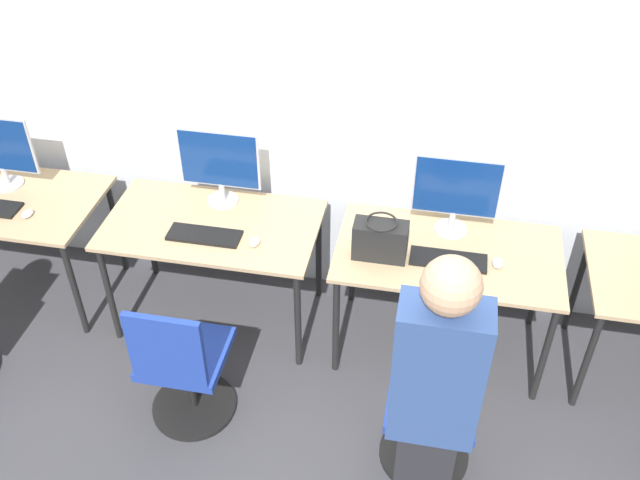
{
  "coord_description": "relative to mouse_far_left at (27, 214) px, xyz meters",
  "views": [
    {
      "loc": [
        0.58,
        -2.81,
        3.33
      ],
      "look_at": [
        0.0,
        0.15,
        0.91
      ],
      "focal_mm": 40.0,
      "sensor_mm": 36.0,
      "label": 1
    }
  ],
  "objects": [
    {
      "name": "ground_plane",
      "position": [
        1.8,
        -0.22,
        -0.77
      ],
      "size": [
        20.0,
        20.0,
        0.0
      ],
      "primitive_type": "plane",
      "color": "#3D3D42"
    },
    {
      "name": "wall_back",
      "position": [
        1.8,
        0.63,
        0.63
      ],
      "size": [
        12.0,
        0.05,
        2.8
      ],
      "color": "silver",
      "rests_on": "ground_plane"
    },
    {
      "name": "desk_far_left",
      "position": [
        -0.29,
        0.14,
        -0.09
      ],
      "size": [
        1.27,
        0.73,
        0.76
      ],
      "color": "tan",
      "rests_on": "ground_plane"
    },
    {
      "name": "mouse_far_left",
      "position": [
        0.0,
        0.0,
        0.0
      ],
      "size": [
        0.06,
        0.09,
        0.03
      ],
      "color": "silver",
      "rests_on": "desk_far_left"
    },
    {
      "name": "desk_left",
      "position": [
        1.11,
        0.14,
        -0.09
      ],
      "size": [
        1.27,
        0.73,
        0.76
      ],
      "color": "tan",
      "rests_on": "ground_plane"
    },
    {
      "name": "monitor_left",
      "position": [
        1.11,
        0.38,
        0.25
      ],
      "size": [
        0.49,
        0.19,
        0.49
      ],
      "color": "#B2B2B7",
      "rests_on": "desk_left"
    },
    {
      "name": "keyboard_left",
      "position": [
        1.11,
        0.01,
        -0.01
      ],
      "size": [
        0.43,
        0.15,
        0.02
      ],
      "color": "black",
      "rests_on": "desk_left"
    },
    {
      "name": "mouse_left",
      "position": [
        1.41,
        0.0,
        0.0
      ],
      "size": [
        0.06,
        0.09,
        0.03
      ],
      "color": "silver",
      "rests_on": "desk_left"
    },
    {
      "name": "office_chair_left",
      "position": [
        1.17,
        -0.67,
        -0.39
      ],
      "size": [
        0.48,
        0.48,
        0.92
      ],
      "color": "black",
      "rests_on": "ground_plane"
    },
    {
      "name": "desk_right",
      "position": [
        2.5,
        0.14,
        -0.09
      ],
      "size": [
        1.27,
        0.73,
        0.76
      ],
      "color": "tan",
      "rests_on": "ground_plane"
    },
    {
      "name": "monitor_right",
      "position": [
        2.5,
        0.35,
        0.25
      ],
      "size": [
        0.49,
        0.19,
        0.49
      ],
      "color": "#B2B2B7",
      "rests_on": "desk_right"
    },
    {
      "name": "keyboard_right",
      "position": [
        2.5,
        0.06,
        -0.01
      ],
      "size": [
        0.43,
        0.15,
        0.02
      ],
      "color": "black",
      "rests_on": "desk_right"
    },
    {
      "name": "mouse_right",
      "position": [
        2.77,
        0.08,
        0.0
      ],
      "size": [
        0.06,
        0.09,
        0.03
      ],
      "color": "silver",
      "rests_on": "desk_right"
    },
    {
      "name": "office_chair_right",
      "position": [
        2.49,
        -0.74,
        -0.39
      ],
      "size": [
        0.48,
        0.48,
        0.92
      ],
      "color": "black",
      "rests_on": "ground_plane"
    },
    {
      "name": "person_right",
      "position": [
        2.48,
        -1.1,
        0.18
      ],
      "size": [
        0.36,
        0.23,
        1.73
      ],
      "color": "#232328",
      "rests_on": "ground_plane"
    },
    {
      "name": "handbag",
      "position": [
        2.12,
        0.04,
        0.1
      ],
      "size": [
        0.3,
        0.18,
        0.25
      ],
      "color": "black",
      "rests_on": "desk_right"
    }
  ]
}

